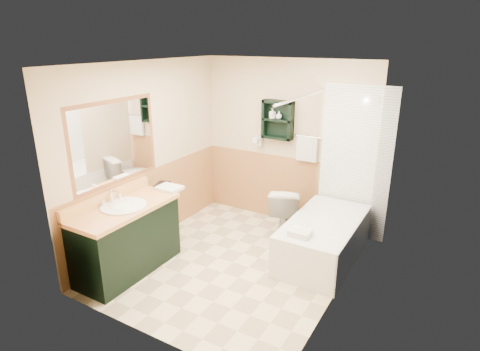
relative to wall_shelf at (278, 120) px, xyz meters
name	(u,v)px	position (x,y,z in m)	size (l,w,h in m)	color
floor	(233,262)	(0.10, -1.41, -1.55)	(3.00, 3.00, 0.00)	beige
back_wall	(286,143)	(0.10, 0.11, -0.35)	(2.60, 0.04, 2.40)	beige
left_wall	(146,155)	(-1.22, -1.41, -0.35)	(0.04, 3.00, 2.40)	beige
right_wall	(346,192)	(1.42, -1.41, -0.35)	(0.04, 3.00, 2.40)	beige
ceiling	(232,61)	(0.10, -1.41, 0.87)	(2.60, 3.00, 0.04)	white
wainscot_left	(152,205)	(-1.19, -1.41, -1.05)	(2.98, 2.98, 1.00)	#C27D4E
wainscot_back	(284,188)	(0.10, 0.08, -1.05)	(2.58, 2.58, 1.00)	#C27D4E
mirror_frame	(115,142)	(-1.17, -1.96, -0.05)	(1.30, 1.30, 1.00)	brown
mirror_glass	(115,142)	(-1.17, -1.96, -0.05)	(1.20, 1.20, 0.90)	white
tile_right	(360,183)	(1.38, -0.66, -0.50)	(1.50, 1.50, 2.10)	white
tile_back	(355,164)	(1.13, 0.07, -0.50)	(0.95, 0.95, 2.10)	white
tile_accent	(367,110)	(1.37, -0.66, 0.35)	(1.50, 1.50, 0.10)	#124124
wall_shelf	(278,120)	(0.00, 0.00, 0.00)	(0.45, 0.15, 0.55)	black
hair_dryer	(259,141)	(-0.30, 0.02, -0.35)	(0.10, 0.24, 0.18)	silver
towel_bar	(308,137)	(0.45, 0.04, -0.20)	(0.40, 0.06, 0.40)	silver
curtain_rod	(304,97)	(0.63, -0.66, 0.45)	(0.03, 0.03, 1.60)	silver
shower_curtain	(305,162)	(0.63, -0.48, -0.40)	(1.05, 1.05, 1.70)	#BAA98C
vanity	(127,239)	(-0.89, -2.17, -1.14)	(0.59, 1.31, 0.83)	black
bathtub	(324,239)	(1.03, -0.74, -1.29)	(0.79, 1.50, 0.53)	silver
toilet	(285,211)	(0.33, -0.37, -1.19)	(0.41, 0.73, 0.72)	silver
counter_towel	(169,188)	(-0.79, -1.48, -0.70)	(0.31, 0.24, 0.04)	silver
vanity_book	(156,176)	(-1.06, -1.42, -0.61)	(0.17, 0.02, 0.22)	black
tub_towel	(300,233)	(0.91, -1.27, -0.99)	(0.24, 0.20, 0.07)	silver
soap_bottle_a	(272,116)	(-0.08, -0.01, 0.05)	(0.07, 0.14, 0.07)	silver
soap_bottle_b	(279,116)	(0.02, -0.01, 0.06)	(0.09, 0.11, 0.09)	silver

